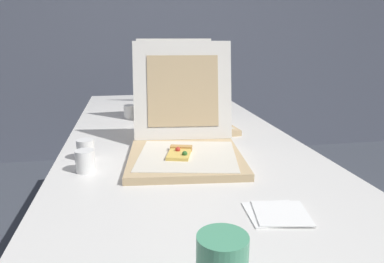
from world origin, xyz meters
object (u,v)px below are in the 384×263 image
table (180,147)px  pizza_box_back (179,96)px  pizza_box_front (184,141)px  cup_white_near_left (85,161)px  napkin_pile (277,213)px  cup_white_near_center (86,149)px  cup_white_far (130,112)px  pizza_box_middle (184,114)px

table → pizza_box_back: 0.66m
pizza_box_front → cup_white_near_left: (-0.30, -0.08, -0.02)m
table → napkin_pile: (0.12, -0.67, 0.05)m
pizza_box_back → cup_white_near_center: bearing=-111.7°
cup_white_near_center → cup_white_near_left: same height
cup_white_near_left → napkin_pile: cup_white_near_left is taller
pizza_box_back → napkin_pile: (0.03, -1.32, -0.05)m
pizza_box_front → pizza_box_back: size_ratio=1.22×
cup_white_far → cup_white_near_left: (-0.14, -0.68, 0.00)m
pizza_box_middle → cup_white_near_center: 0.53m
pizza_box_front → napkin_pile: pizza_box_front is taller
table → cup_white_near_center: 0.41m
cup_white_near_center → pizza_box_back: bearing=63.7°
pizza_box_middle → pizza_box_back: (0.05, 0.49, -0.00)m
table → pizza_box_front: bearing=-94.8°
table → cup_white_near_center: cup_white_near_center is taller
cup_white_near_left → pizza_box_front: bearing=14.3°
pizza_box_back → cup_white_near_left: size_ratio=5.94×
napkin_pile → pizza_box_back: bearing=91.1°
table → pizza_box_middle: 0.19m
pizza_box_back → cup_white_near_center: (-0.43, -0.87, -0.02)m
table → pizza_box_middle: size_ratio=5.05×
pizza_box_front → cup_white_near_center: pizza_box_front is taller
napkin_pile → pizza_box_front: bearing=108.3°
cup_white_near_center → napkin_pile: bearing=-45.2°
pizza_box_middle → cup_white_far: size_ratio=6.60×
pizza_box_back → cup_white_far: (-0.28, -0.29, -0.02)m
pizza_box_back → cup_white_far: size_ratio=5.94×
cup_white_far → napkin_pile: 1.07m
pizza_box_front → cup_white_far: 0.63m
pizza_box_back → cup_white_far: bearing=-129.3°
pizza_box_back → table: bearing=-93.5°
cup_white_far → cup_white_near_center: 0.59m
table → cup_white_near_center: size_ratio=33.36×
pizza_box_back → cup_white_far: pizza_box_back is taller
pizza_box_middle → cup_white_near_center: size_ratio=6.60×
cup_white_far → cup_white_near_left: bearing=-101.2°
pizza_box_middle → napkin_pile: 0.83m
pizza_box_front → cup_white_far: bearing=111.4°
table → pizza_box_front: pizza_box_front is taller
cup_white_far → cup_white_near_center: same height
pizza_box_front → pizza_box_middle: (0.06, 0.40, 0.00)m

